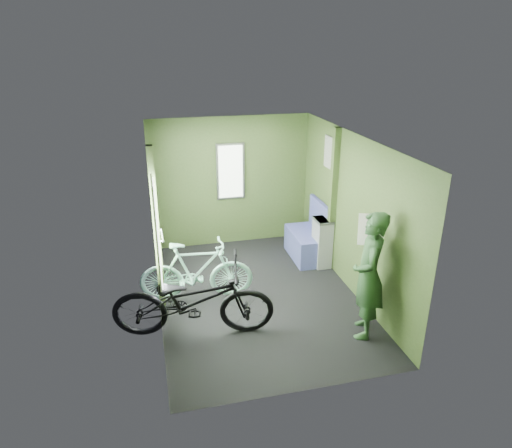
{
  "coord_description": "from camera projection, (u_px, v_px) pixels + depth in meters",
  "views": [
    {
      "loc": [
        -1.4,
        -5.62,
        3.49
      ],
      "look_at": [
        0.0,
        0.1,
        1.1
      ],
      "focal_mm": 32.0,
      "sensor_mm": 36.0,
      "label": 1
    }
  ],
  "objects": [
    {
      "name": "room",
      "position": [
        254.0,
        203.0,
        6.16
      ],
      "size": [
        4.0,
        4.02,
        2.31
      ],
      "color": "black",
      "rests_on": "ground"
    },
    {
      "name": "bench_seat",
      "position": [
        308.0,
        242.0,
        7.76
      ],
      "size": [
        0.53,
        0.94,
        0.98
      ],
      "rotation": [
        0.0,
        0.0,
        -0.01
      ],
      "color": "navy",
      "rests_on": "ground"
    },
    {
      "name": "bicycle_black",
      "position": [
        195.0,
        336.0,
        5.78
      ],
      "size": [
        2.12,
        1.2,
        1.15
      ],
      "primitive_type": "imported",
      "rotation": [
        0.0,
        -0.17,
        1.4
      ],
      "color": "black",
      "rests_on": "ground"
    },
    {
      "name": "waste_box",
      "position": [
        322.0,
        242.0,
        7.44
      ],
      "size": [
        0.24,
        0.34,
        0.83
      ],
      "primitive_type": "cube",
      "color": "gray",
      "rests_on": "ground"
    },
    {
      "name": "passenger",
      "position": [
        369.0,
        275.0,
        5.54
      ],
      "size": [
        0.6,
        0.78,
        1.64
      ],
      "rotation": [
        0.0,
        0.0,
        -1.98
      ],
      "color": "#284A28",
      "rests_on": "ground"
    },
    {
      "name": "bicycle_mint",
      "position": [
        198.0,
        300.0,
        6.56
      ],
      "size": [
        1.65,
        0.78,
        1.02
      ],
      "primitive_type": "imported",
      "rotation": [
        0.0,
        -0.17,
        1.46
      ],
      "color": "#95E0C8",
      "rests_on": "ground"
    }
  ]
}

